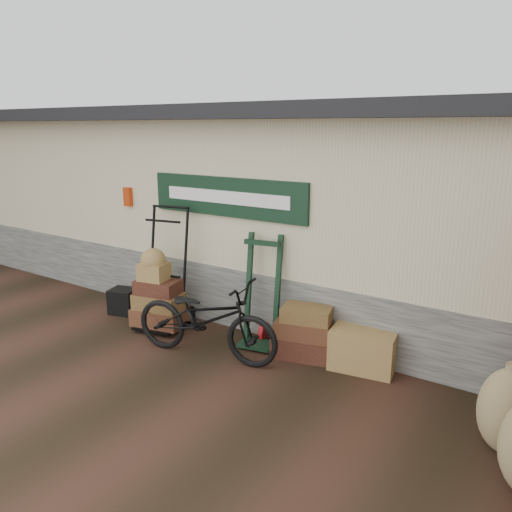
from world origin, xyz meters
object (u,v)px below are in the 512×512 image
at_px(porter_trolley, 165,267).
at_px(green_barrow, 261,291).
at_px(wicker_hamper, 363,349).
at_px(black_trunk, 124,301).
at_px(bicycle, 205,314).
at_px(suitcase_stack, 304,331).

bearing_deg(porter_trolley, green_barrow, -3.79).
xyz_separation_m(porter_trolley, green_barrow, (1.55, 0.23, -0.15)).
bearing_deg(wicker_hamper, black_trunk, -174.75).
relative_size(green_barrow, black_trunk, 3.79).
distance_m(porter_trolley, bicycle, 1.33).
xyz_separation_m(porter_trolley, bicycle, (1.18, -0.51, -0.32)).
bearing_deg(black_trunk, suitcase_stack, 4.68).
relative_size(suitcase_stack, bicycle, 0.39).
distance_m(porter_trolley, suitcase_stack, 2.30).
height_order(porter_trolley, black_trunk, porter_trolley).
height_order(green_barrow, suitcase_stack, green_barrow).
height_order(porter_trolley, bicycle, porter_trolley).
height_order(suitcase_stack, bicycle, bicycle).
bearing_deg(suitcase_stack, wicker_hamper, 7.53).
bearing_deg(green_barrow, porter_trolley, 177.79).
bearing_deg(bicycle, suitcase_stack, -64.43).
distance_m(black_trunk, bicycle, 2.18).
height_order(suitcase_stack, black_trunk, suitcase_stack).
height_order(suitcase_stack, wicker_hamper, suitcase_stack).
bearing_deg(bicycle, wicker_hamper, -74.98).
bearing_deg(black_trunk, green_barrow, 6.11).
xyz_separation_m(porter_trolley, black_trunk, (-0.92, -0.04, -0.71)).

